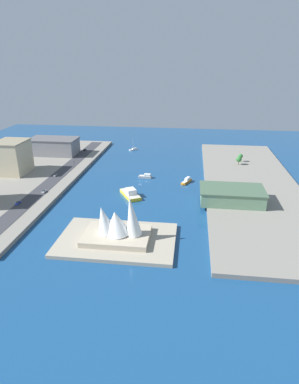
{
  "coord_description": "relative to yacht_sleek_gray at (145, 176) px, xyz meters",
  "views": [
    {
      "loc": [
        -39.38,
        246.17,
        91.9
      ],
      "look_at": [
        -12.05,
        33.26,
        4.78
      ],
      "focal_mm": 31.04,
      "sensor_mm": 36.0,
      "label": 1
    }
  ],
  "objects": [
    {
      "name": "office_block_beige",
      "position": [
        109.42,
        7.64,
        14.58
      ],
      "size": [
        23.34,
        27.94,
        26.89
      ],
      "color": "#C6B793",
      "rests_on": "quay_east"
    },
    {
      "name": "yacht_sleek_gray",
      "position": [
        0.0,
        0.0,
        0.0
      ],
      "size": [
        11.69,
        4.27,
        3.57
      ],
      "color": "#999EA3",
      "rests_on": "ground_plane"
    },
    {
      "name": "warehouse_low_gray",
      "position": [
        98.74,
        -51.82,
        9.09
      ],
      "size": [
        46.58,
        26.26,
        15.91
      ],
      "color": "gray",
      "rests_on": "quay_east"
    },
    {
      "name": "sailboat_small_white",
      "position": [
        24.78,
        -86.23,
        -0.51
      ],
      "size": [
        9.11,
        8.46,
        12.36
      ],
      "color": "white",
      "rests_on": "ground_plane"
    },
    {
      "name": "road_strip",
      "position": [
        70.56,
        8.61,
        1.18
      ],
      "size": [
        11.82,
        228.0,
        0.15
      ],
      "primitive_type": "cube",
      "color": "#38383D",
      "rests_on": "quay_east"
    },
    {
      "name": "quay_west",
      "position": [
        -83.01,
        8.61,
        -0.16
      ],
      "size": [
        70.0,
        240.0,
        2.52
      ],
      "primitive_type": "cube",
      "color": "gray",
      "rests_on": "ground_plane"
    },
    {
      "name": "hatchback_blue",
      "position": [
        75.19,
        68.23,
        2.02
      ],
      "size": [
        1.97,
        5.19,
        1.55
      ],
      "color": "black",
      "rests_on": "road_strip"
    },
    {
      "name": "park_tree_cluster",
      "position": [
        -80.06,
        -42.55,
        6.24
      ],
      "size": [
        7.06,
        13.97,
        7.47
      ],
      "color": "brown",
      "rests_on": "quay_west"
    },
    {
      "name": "suv_black",
      "position": [
        73.39,
        -69.11,
        2.02
      ],
      "size": [
        2.06,
        4.66,
        1.58
      ],
      "color": "black",
      "rests_on": "road_strip"
    },
    {
      "name": "sedan_silver",
      "position": [
        72.23,
        12.0,
        2.02
      ],
      "size": [
        1.93,
        4.93,
        1.54
      ],
      "color": "black",
      "rests_on": "road_strip"
    },
    {
      "name": "quay_east",
      "position": [
        89.69,
        8.61,
        -0.16
      ],
      "size": [
        70.0,
        240.0,
        2.52
      ],
      "primitive_type": "cube",
      "color": "gray",
      "rests_on": "ground_plane"
    },
    {
      "name": "ground_plane",
      "position": [
        3.34,
        8.61,
        -1.42
      ],
      "size": [
        440.0,
        440.0,
        0.0
      ],
      "primitive_type": "plane",
      "color": "navy"
    },
    {
      "name": "peninsula_point",
      "position": [
        1.17,
        102.67,
        -0.42
      ],
      "size": [
        62.57,
        42.14,
        2.0
      ],
      "primitive_type": "cube",
      "color": "#A89E89",
      "rests_on": "ground_plane"
    },
    {
      "name": "terminal_long_green",
      "position": [
        -64.3,
        46.54,
        5.91
      ],
      "size": [
        42.2,
        25.95,
        9.55
      ],
      "color": "slate",
      "rests_on": "quay_west"
    },
    {
      "name": "traffic_light_waterfront",
      "position": [
        63.82,
        -9.99,
        5.45
      ],
      "size": [
        0.36,
        0.36,
        6.5
      ],
      "color": "black",
      "rests_on": "quay_east"
    },
    {
      "name": "water_taxi_orange",
      "position": [
        -33.76,
        6.95,
        0.04
      ],
      "size": [
        8.27,
        14.34,
        3.9
      ],
      "color": "orange",
      "rests_on": "ground_plane"
    },
    {
      "name": "van_white",
      "position": [
        66.67,
        46.94,
        2.05
      ],
      "size": [
        2.1,
        4.62,
        1.63
      ],
      "color": "black",
      "rests_on": "road_strip"
    },
    {
      "name": "ferry_yellow_fast",
      "position": [
        5.34,
        39.84,
        0.63
      ],
      "size": [
        18.42,
        23.31,
        6.04
      ],
      "color": "yellow",
      "rests_on": "ground_plane"
    },
    {
      "name": "opera_landmark",
      "position": [
        0.75,
        102.67,
        8.35
      ],
      "size": [
        35.17,
        24.93,
        24.99
      ],
      "color": "#BCAD93",
      "rests_on": "peninsula_point"
    }
  ]
}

